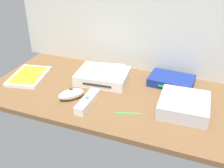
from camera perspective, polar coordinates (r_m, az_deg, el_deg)
ground_plane at (r=108.01cm, az=-0.00°, el=-2.31°), size 100.00×48.00×2.00cm
game_console at (r=115.14cm, az=-1.97°, el=1.65°), size 22.43×18.00×4.40cm
mini_computer at (r=98.68cm, az=14.88°, el=-4.30°), size 17.77×17.77×5.30cm
game_case at (r=123.71cm, az=-17.06°, el=1.60°), size 17.01×21.26×1.56cm
network_router at (r=115.33cm, az=12.37°, el=0.69°), size 18.56×13.01×3.40cm
remote_wand at (r=99.73cm, az=-5.19°, el=-3.70°), size 3.68×14.82×3.40cm
remote_nunchuk at (r=103.86cm, az=-8.56°, el=-2.12°), size 9.97×10.37×5.10cm
remote_classic_pad at (r=113.81cm, az=-1.16°, el=3.12°), size 15.77×10.87×2.40cm
stylus_pen at (r=95.67cm, az=3.26°, el=-6.05°), size 8.83×3.21×0.70cm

